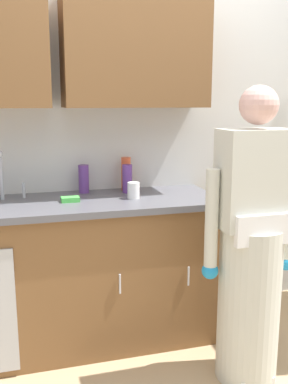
{
  "coord_description": "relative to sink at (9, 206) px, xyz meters",
  "views": [
    {
      "loc": [
        -0.78,
        -1.95,
        1.54
      ],
      "look_at": [
        -0.07,
        0.55,
        1.0
      ],
      "focal_mm": 41.07,
      "sensor_mm": 36.0,
      "label": 1
    }
  ],
  "objects": [
    {
      "name": "person_at_sink",
      "position": [
        1.26,
        -0.65,
        -0.23
      ],
      "size": [
        0.55,
        0.34,
        1.62
      ],
      "color": "white",
      "rests_on": "ground"
    },
    {
      "name": "counter_cabinet",
      "position": [
        0.31,
        -0.01,
        -0.48
      ],
      "size": [
        1.9,
        0.62,
        0.9
      ],
      "color": "brown",
      "rests_on": "ground"
    },
    {
      "name": "bottle_cleaner_spray",
      "position": [
        0.76,
        0.13,
        0.11
      ],
      "size": [
        0.07,
        0.07,
        0.19
      ],
      "primitive_type": "cylinder",
      "color": "#66388C",
      "rests_on": "countertop"
    },
    {
      "name": "cup_by_sink",
      "position": [
        0.75,
        -0.05,
        0.07
      ],
      "size": [
        0.08,
        0.08,
        0.1
      ],
      "primitive_type": "cylinder",
      "color": "white",
      "rests_on": "countertop"
    },
    {
      "name": "kitchen_wall_with_uppers",
      "position": [
        0.73,
        0.29,
        0.55
      ],
      "size": [
        4.8,
        0.44,
        2.7
      ],
      "color": "silver",
      "rests_on": "ground"
    },
    {
      "name": "sponge",
      "position": [
        0.36,
        -0.04,
        0.03
      ],
      "size": [
        0.11,
        0.07,
        0.03
      ],
      "primitive_type": "cube",
      "color": "#4CBF4C",
      "rests_on": "countertop"
    },
    {
      "name": "countertop",
      "position": [
        0.32,
        -0.01,
        -0.01
      ],
      "size": [
        1.96,
        0.66,
        0.04
      ],
      "primitive_type": "cube",
      "color": "#595960",
      "rests_on": "counter_cabinet"
    },
    {
      "name": "bottle_water_tall",
      "position": [
        0.77,
        0.22,
        0.13
      ],
      "size": [
        0.06,
        0.06,
        0.23
      ],
      "primitive_type": "cylinder",
      "color": "#E05933",
      "rests_on": "countertop"
    },
    {
      "name": "bottle_soap",
      "position": [
        0.48,
        0.21,
        0.11
      ],
      "size": [
        0.07,
        0.07,
        0.19
      ],
      "primitive_type": "cylinder",
      "color": "#66388C",
      "rests_on": "countertop"
    },
    {
      "name": "sink",
      "position": [
        0.0,
        0.0,
        0.0
      ],
      "size": [
        0.5,
        0.36,
        0.35
      ],
      "color": "#B7BABF",
      "rests_on": "counter_cabinet"
    }
  ]
}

